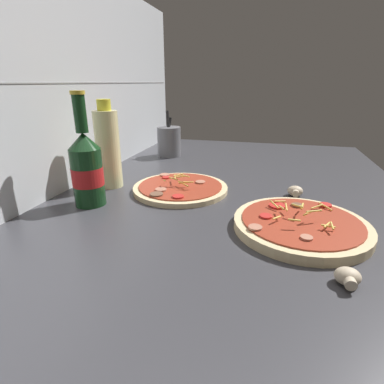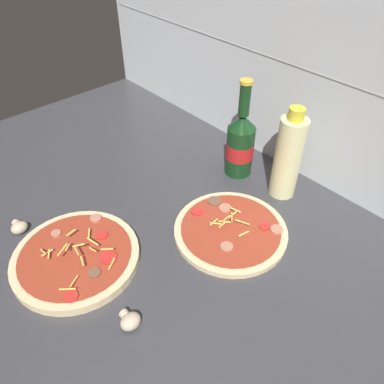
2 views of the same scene
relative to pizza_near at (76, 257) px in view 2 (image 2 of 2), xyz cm
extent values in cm
cube|color=#38383D|center=(10.80, 14.73, -2.37)|extent=(160.00, 90.00, 2.50)
cube|color=silver|center=(10.80, 60.23, 26.38)|extent=(160.00, 1.00, 60.00)
cube|color=gray|center=(10.80, 59.68, 26.38)|extent=(156.80, 0.16, 0.30)
cylinder|color=beige|center=(-0.03, -0.03, -0.14)|extent=(26.27, 26.27, 1.96)
cylinder|color=#9E3823|center=(-0.03, -0.03, 0.98)|extent=(23.11, 23.11, 0.30)
cylinder|color=red|center=(8.80, -5.63, 1.33)|extent=(2.73, 2.73, 0.40)
cylinder|color=#B7755B|center=(-6.07, 8.54, 1.33)|extent=(2.58, 2.58, 0.40)
cylinder|color=brown|center=(7.05, 0.32, 1.33)|extent=(2.52, 2.52, 0.40)
cylinder|color=#B7755B|center=(-7.75, -0.30, 1.33)|extent=(2.12, 2.12, 0.40)
cylinder|color=red|center=(-0.47, 6.77, 1.33)|extent=(2.49, 2.49, 0.40)
cylinder|color=red|center=(5.70, 4.50, 1.33)|extent=(3.54, 3.54, 0.40)
cylinder|color=#EFCC56|center=(7.66, 3.97, 1.64)|extent=(1.80, 2.60, 0.67)
cylinder|color=#EFCC56|center=(-0.95, -0.80, 2.98)|extent=(1.69, 1.62, 0.59)
cylinder|color=#EFCC56|center=(1.09, 3.84, 2.88)|extent=(2.96, 1.22, 0.88)
cylinder|color=#EFCC56|center=(6.41, -3.62, 1.72)|extent=(2.02, 2.68, 0.82)
cylinder|color=#EFCC56|center=(-4.28, 1.70, 2.84)|extent=(0.64, 2.28, 0.50)
cylinder|color=#EFCC56|center=(1.61, -0.05, 3.38)|extent=(2.49, 0.82, 0.63)
cylinder|color=#EFCC56|center=(-3.36, -4.35, 1.91)|extent=(0.42, 2.48, 0.55)
cylinder|color=#EFCC56|center=(-2.86, -4.21, 1.92)|extent=(2.33, 1.54, 0.47)
cylinder|color=#EFCC56|center=(-0.59, -2.01, 3.47)|extent=(1.93, 3.08, 0.41)
cylinder|color=#EFCC56|center=(-3.89, -4.86, 2.32)|extent=(2.14, 0.54, 0.82)
cylinder|color=#EFCC56|center=(2.56, 2.85, 2.44)|extent=(2.34, 0.61, 1.01)
cylinder|color=#EFCC56|center=(7.15, -5.41, 1.61)|extent=(2.67, 2.60, 0.89)
cylinder|color=#EFCC56|center=(4.24, 5.22, 2.18)|extent=(2.45, 2.08, 1.03)
cylinder|color=#EFCC56|center=(-2.26, 4.74, 2.05)|extent=(2.31, 1.77, 0.58)
cylinder|color=#EFCC56|center=(0.76, 0.91, 3.70)|extent=(1.34, 2.28, 0.39)
cylinder|color=#EFCC56|center=(3.88, -0.29, 2.59)|extent=(2.35, 1.08, 0.55)
cylinder|color=beige|center=(16.06, 29.67, -0.48)|extent=(25.46, 25.46, 1.29)
cylinder|color=#9E3823|center=(16.06, 29.67, 0.32)|extent=(22.40, 22.40, 0.30)
cylinder|color=#B7755B|center=(19.40, 24.90, 0.67)|extent=(2.71, 2.71, 0.40)
cylinder|color=red|center=(7.24, 27.62, 0.67)|extent=(2.83, 2.83, 0.40)
cylinder|color=red|center=(21.00, 35.44, 0.67)|extent=(2.31, 2.31, 0.40)
cylinder|color=#B7755B|center=(10.50, 33.34, 0.67)|extent=(2.92, 2.92, 0.40)
cylinder|color=brown|center=(7.38, 33.18, 0.67)|extent=(3.26, 3.26, 0.40)
cylinder|color=#B7755B|center=(23.36, 36.75, 0.67)|extent=(2.87, 2.87, 0.40)
cylinder|color=#EFCC56|center=(13.49, 27.42, 1.49)|extent=(2.05, 1.99, 0.52)
cylinder|color=#EFCC56|center=(13.86, 33.38, 2.11)|extent=(2.49, 1.55, 1.05)
cylinder|color=#EFCC56|center=(14.83, 28.29, 1.63)|extent=(0.74, 2.87, 0.67)
cylinder|color=#EFCC56|center=(14.82, 31.24, 2.59)|extent=(0.50, 2.51, 0.83)
cylinder|color=#EFCC56|center=(15.66, 30.14, 3.40)|extent=(2.16, 2.24, 0.58)
cylinder|color=#EFCC56|center=(14.69, 29.06, 1.79)|extent=(2.18, 2.38, 0.70)
cylinder|color=#EFCC56|center=(15.10, 29.11, 3.23)|extent=(0.85, 2.66, 0.82)
cylinder|color=#EFCC56|center=(20.00, 29.36, 1.93)|extent=(1.06, 2.64, 0.65)
cylinder|color=#EFCC56|center=(17.55, 31.64, 2.10)|extent=(3.35, 1.40, 0.61)
cylinder|color=#EFCC56|center=(13.53, 26.77, 2.36)|extent=(0.88, 2.73, 0.43)
cylinder|color=#143819|center=(1.57, 47.89, 5.64)|extent=(7.21, 7.21, 13.52)
cone|color=#143819|center=(1.57, 47.89, 14.23)|extent=(7.21, 7.21, 3.65)
cylinder|color=#143819|center=(1.57, 47.89, 20.10)|extent=(2.74, 2.74, 8.10)
cylinder|color=gold|center=(1.57, 47.89, 24.55)|extent=(3.15, 3.15, 0.80)
cylinder|color=red|center=(1.57, 47.89, 5.91)|extent=(7.28, 7.28, 4.33)
cylinder|color=beige|center=(14.86, 49.72, 9.27)|extent=(6.50, 6.50, 20.78)
cylinder|color=yellow|center=(14.86, 49.72, 21.07)|extent=(3.57, 3.57, 2.83)
cylinder|color=beige|center=(18.22, -0.13, 0.23)|extent=(1.74, 1.74, 1.74)
ellipsoid|color=#C6B293|center=(19.76, -0.13, 0.23)|extent=(3.28, 3.86, 2.70)
cylinder|color=beige|center=(-17.59, -5.31, 0.17)|extent=(1.66, 1.66, 1.66)
ellipsoid|color=#C6B293|center=(-16.11, -5.31, 0.17)|extent=(3.14, 3.70, 2.59)
camera|label=1|loc=(-57.08, 7.32, 26.63)|focal=28.00mm
camera|label=2|loc=(53.40, -15.80, 60.98)|focal=35.00mm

